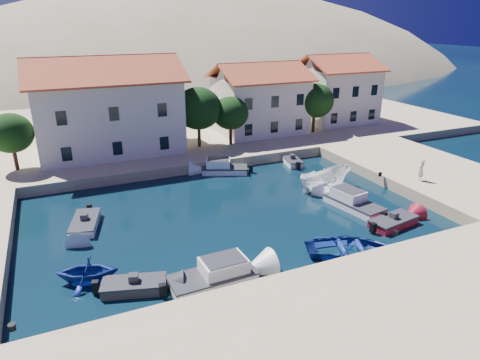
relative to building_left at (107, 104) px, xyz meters
name	(u,v)px	position (x,y,z in m)	size (l,w,h in m)	color
ground	(294,284)	(6.00, -28.00, -5.94)	(400.00, 400.00, 0.00)	black
quay_south	(364,346)	(6.00, -34.00, -5.44)	(52.00, 12.00, 1.00)	tan
quay_east	(428,172)	(26.50, -18.00, -5.44)	(11.00, 20.00, 1.00)	tan
quay_north	(163,127)	(8.00, 10.00, -5.44)	(80.00, 36.00, 1.00)	tan
hills	(158,135)	(26.64, 95.62, -29.34)	(254.00, 176.00, 99.00)	gray
building_left	(107,104)	(0.00, 0.00, 0.00)	(14.70, 9.45, 9.70)	silver
building_mid	(259,97)	(18.00, 1.00, -0.71)	(10.50, 8.40, 8.30)	silver
building_right	(336,88)	(30.00, 2.00, -0.46)	(9.45, 8.40, 8.80)	silver
trees	(212,111)	(10.51, -2.54, -1.10)	(37.30, 5.30, 6.45)	#382314
bollards	(302,228)	(8.80, -24.13, -4.79)	(29.36, 9.56, 0.30)	black
motorboat_grey_sw	(134,286)	(-2.49, -24.96, -5.64)	(3.82, 2.48, 1.25)	#303035
cabin_cruiser_south	(213,276)	(1.75, -26.07, -5.46)	(5.04, 2.28, 1.60)	white
rowboat_south	(348,253)	(10.88, -26.46, -5.94)	(3.87, 5.42, 1.12)	navy
motorboat_red_se	(393,222)	(16.34, -24.56, -5.64)	(3.98, 2.28, 1.25)	maroon
cabin_cruiser_east	(354,203)	(15.64, -20.92, -5.46)	(2.84, 5.25, 1.60)	white
boat_east	(324,189)	(15.86, -16.52, -5.94)	(1.98, 5.27, 2.04)	white
motorboat_white_ne	(292,161)	(16.74, -9.38, -5.64)	(1.98, 3.27, 1.25)	white
rowboat_west	(88,282)	(-4.76, -23.03, -5.94)	(3.00, 3.47, 1.83)	navy
motorboat_white_west	(85,223)	(-4.25, -15.71, -5.64)	(2.63, 4.22, 1.25)	white
cabin_cruiser_north	(225,168)	(9.35, -9.00, -5.46)	(4.79, 3.45, 1.60)	white
pedestrian	(421,170)	(23.09, -20.26, -3.99)	(0.69, 0.45, 1.90)	beige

